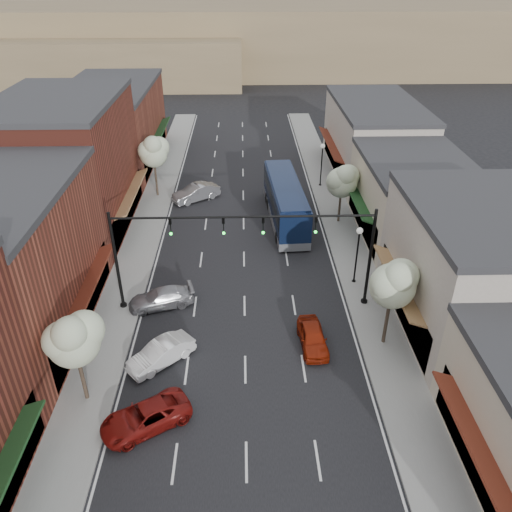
{
  "coord_description": "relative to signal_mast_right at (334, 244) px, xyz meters",
  "views": [
    {
      "loc": [
        0.05,
        -18.82,
        19.95
      ],
      "look_at": [
        0.84,
        10.76,
        2.2
      ],
      "focal_mm": 35.0,
      "sensor_mm": 36.0,
      "label": 1
    }
  ],
  "objects": [
    {
      "name": "sidewalk_left",
      "position": [
        -14.02,
        10.5,
        -4.55
      ],
      "size": [
        2.8,
        73.0,
        0.15
      ],
      "primitive_type": "cube",
      "color": "gray",
      "rests_on": "ground"
    },
    {
      "name": "hill_far",
      "position": [
        -5.62,
        82.0,
        1.38
      ],
      "size": [
        120.0,
        30.0,
        12.0
      ],
      "primitive_type": "cube",
      "color": "#7A6647",
      "rests_on": "ground"
    },
    {
      "name": "parked_car_c",
      "position": [
        -11.12,
        0.14,
        -4.0
      ],
      "size": [
        4.63,
        2.85,
        1.25
      ],
      "primitive_type": "imported",
      "rotation": [
        0.0,
        0.0,
        -1.3
      ],
      "color": "#949499",
      "rests_on": "ground"
    },
    {
      "name": "signal_mast_left",
      "position": [
        -11.24,
        0.0,
        0.0
      ],
      "size": [
        8.22,
        0.46,
        7.0
      ],
      "color": "black",
      "rests_on": "ground"
    },
    {
      "name": "tree_right_far",
      "position": [
        2.73,
        11.95,
        -0.63
      ],
      "size": [
        2.85,
        2.65,
        5.43
      ],
      "color": "#47382B",
      "rests_on": "ground"
    },
    {
      "name": "parked_car_b",
      "position": [
        -10.39,
        -5.29,
        -3.96
      ],
      "size": [
        3.9,
        3.74,
        1.32
      ],
      "primitive_type": "imported",
      "rotation": [
        0.0,
        0.0,
        -0.83
      ],
      "color": "silver",
      "rests_on": "ground"
    },
    {
      "name": "lamp_post_near",
      "position": [
        2.18,
        2.5,
        -1.62
      ],
      "size": [
        0.44,
        0.44,
        4.44
      ],
      "color": "black",
      "rests_on": "ground"
    },
    {
      "name": "tree_left_far",
      "position": [
        -13.87,
        17.95,
        -0.02
      ],
      "size": [
        2.85,
        2.65,
        6.13
      ],
      "color": "#47382B",
      "rests_on": "ground"
    },
    {
      "name": "lamp_post_far",
      "position": [
        2.18,
        20.0,
        -1.62
      ],
      "size": [
        0.44,
        0.44,
        4.44
      ],
      "color": "black",
      "rests_on": "ground"
    },
    {
      "name": "red_hatchback",
      "position": [
        -1.61,
        -4.08,
        -3.98
      ],
      "size": [
        1.74,
        3.85,
        1.28
      ],
      "primitive_type": "imported",
      "rotation": [
        0.0,
        0.0,
        0.06
      ],
      "color": "maroon",
      "rests_on": "ground"
    },
    {
      "name": "coach_bus",
      "position": [
        -1.98,
        12.52,
        -2.77
      ],
      "size": [
        3.25,
        11.76,
        3.56
      ],
      "rotation": [
        0.0,
        0.0,
        0.06
      ],
      "color": "#0C1733",
      "rests_on": "ground"
    },
    {
      "name": "bldg_left_midfar",
      "position": [
        -19.86,
        12.0,
        0.78
      ],
      "size": [
        10.14,
        14.1,
        10.9
      ],
      "color": "maroon",
      "rests_on": "ground"
    },
    {
      "name": "bldg_right_midnear",
      "position": [
        8.1,
        -2.0,
        -0.72
      ],
      "size": [
        9.14,
        12.1,
        7.9
      ],
      "color": "#B1A497",
      "rests_on": "ground"
    },
    {
      "name": "curb_left",
      "position": [
        -12.62,
        10.5,
        -4.55
      ],
      "size": [
        0.25,
        73.0,
        0.17
      ],
      "primitive_type": "cube",
      "color": "gray",
      "rests_on": "ground"
    },
    {
      "name": "signal_mast_right",
      "position": [
        0.0,
        0.0,
        0.0
      ],
      "size": [
        8.22,
        0.46,
        7.0
      ],
      "color": "black",
      "rests_on": "ground"
    },
    {
      "name": "bldg_right_midfar",
      "position": [
        8.08,
        10.0,
        -1.46
      ],
      "size": [
        9.14,
        12.1,
        6.4
      ],
      "color": "#BFB098",
      "rests_on": "ground"
    },
    {
      "name": "curb_right",
      "position": [
        1.38,
        10.5,
        -4.55
      ],
      "size": [
        0.25,
        73.0,
        0.17
      ],
      "primitive_type": "cube",
      "color": "gray",
      "rests_on": "ground"
    },
    {
      "name": "tree_right_near",
      "position": [
        2.73,
        -4.05,
        -0.17
      ],
      "size": [
        2.85,
        2.65,
        5.95
      ],
      "color": "#47382B",
      "rests_on": "ground"
    },
    {
      "name": "parked_car_e",
      "position": [
        -10.12,
        17.04,
        -3.87
      ],
      "size": [
        4.71,
        3.89,
        1.51
      ],
      "primitive_type": "imported",
      "rotation": [
        0.0,
        0.0,
        -0.98
      ],
      "color": "gray",
      "rests_on": "ground"
    },
    {
      "name": "ground",
      "position": [
        -5.62,
        -8.0,
        -4.62
      ],
      "size": [
        160.0,
        160.0,
        0.0
      ],
      "primitive_type": "plane",
      "color": "black",
      "rests_on": "ground"
    },
    {
      "name": "hill_near",
      "position": [
        -30.62,
        70.0,
        -0.62
      ],
      "size": [
        50.0,
        20.0,
        8.0
      ],
      "primitive_type": "cube",
      "color": "#7A6647",
      "rests_on": "ground"
    },
    {
      "name": "bldg_right_far",
      "position": [
        8.09,
        24.0,
        -0.96
      ],
      "size": [
        9.14,
        16.1,
        7.4
      ],
      "color": "#B1A497",
      "rests_on": "ground"
    },
    {
      "name": "tree_left_near",
      "position": [
        -13.87,
        -8.05,
        -0.4
      ],
      "size": [
        2.85,
        2.65,
        5.69
      ],
      "color": "#47382B",
      "rests_on": "ground"
    },
    {
      "name": "parked_car_a",
      "position": [
        -10.53,
        -9.79,
        -4.01
      ],
      "size": [
        4.86,
        4.02,
        1.23
      ],
      "primitive_type": "imported",
      "rotation": [
        0.0,
        0.0,
        -1.04
      ],
      "color": "maroon",
      "rests_on": "ground"
    },
    {
      "name": "sidewalk_right",
      "position": [
        2.78,
        10.5,
        -4.55
      ],
      "size": [
        2.8,
        73.0,
        0.15
      ],
      "primitive_type": "cube",
      "color": "gray",
      "rests_on": "ground"
    },
    {
      "name": "bldg_left_far",
      "position": [
        -19.84,
        28.0,
        -0.46
      ],
      "size": [
        10.14,
        18.1,
        8.4
      ],
      "color": "brown",
      "rests_on": "ground"
    }
  ]
}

